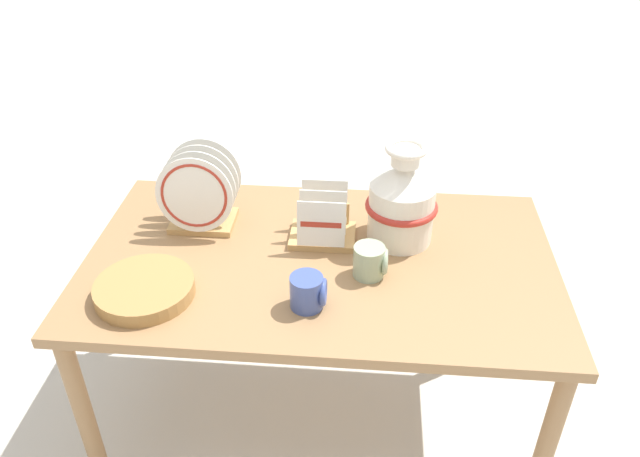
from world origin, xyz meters
name	(u,v)px	position (x,y,z in m)	size (l,w,h in m)	color
ground_plane	(320,411)	(0.00, 0.00, 0.00)	(14.00, 14.00, 0.00)	beige
display_table	(320,276)	(0.00, 0.00, 0.66)	(1.49, 0.87, 0.73)	#9E754C
ceramic_vase	(402,200)	(0.25, 0.13, 0.88)	(0.24, 0.24, 0.34)	white
dish_rack_round_plates	(200,196)	(-0.41, 0.15, 0.85)	(0.26, 0.18, 0.28)	tan
dish_rack_square_plates	(324,226)	(0.00, 0.11, 0.78)	(0.21, 0.17, 0.18)	tan
wicker_charger_stack	(145,289)	(-0.49, -0.23, 0.76)	(0.29, 0.29, 0.04)	#AD7F47
mug_sage_glaze	(371,261)	(0.16, -0.08, 0.78)	(0.10, 0.10, 0.10)	#9EB28E
mug_cobalt_glaze	(308,292)	(-0.01, -0.24, 0.78)	(0.10, 0.10, 0.10)	#42569E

